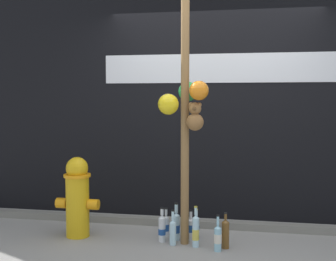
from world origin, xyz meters
TOP-DOWN VIEW (x-y plane):
  - ground_plane at (0.00, 0.00)m, footprint 14.00×14.00m
  - building_wall at (0.00, 1.32)m, footprint 10.00×0.21m
  - curb_strip at (0.00, 0.83)m, footprint 8.00×0.12m
  - memorial_post at (-0.19, 0.21)m, footprint 0.49×0.48m
  - fire_hydrant at (-1.35, 0.26)m, footprint 0.47×0.28m
  - bottle_0 at (-0.44, 0.25)m, footprint 0.08×0.08m
  - bottle_1 at (0.22, 0.16)m, footprint 0.07×0.07m
  - bottle_2 at (-0.43, 0.45)m, footprint 0.06×0.06m
  - bottle_3 at (0.15, 0.07)m, footprint 0.07×0.07m
  - bottle_4 at (-0.08, 0.15)m, footprint 0.07×0.07m
  - bottle_5 at (-0.11, 0.45)m, footprint 0.06×0.06m
  - bottle_6 at (-0.30, 0.32)m, footprint 0.07×0.07m
  - bottle_7 at (-0.15, 0.36)m, footprint 0.07×0.07m
  - bottle_8 at (-0.31, 0.17)m, footprint 0.07×0.07m
  - litter_0 at (-1.69, 0.88)m, footprint 0.13×0.12m

SIDE VIEW (x-z plane):
  - ground_plane at x=0.00m, z-range 0.00..0.00m
  - litter_0 at x=-1.69m, z-range 0.00..0.01m
  - curb_strip at x=0.00m, z-range 0.00..0.08m
  - bottle_2 at x=-0.43m, z-range -0.04..0.26m
  - bottle_5 at x=-0.11m, z-range -0.03..0.27m
  - bottle_7 at x=-0.15m, z-range -0.03..0.28m
  - bottle_3 at x=0.15m, z-range -0.04..0.31m
  - bottle_0 at x=-0.44m, z-range -0.04..0.32m
  - bottle_8 at x=-0.31m, z-range -0.04..0.32m
  - bottle_1 at x=0.22m, z-range -0.03..0.33m
  - bottle_6 at x=-0.30m, z-range -0.04..0.35m
  - bottle_4 at x=-0.08m, z-range -0.05..0.36m
  - fire_hydrant at x=-1.35m, z-range 0.00..0.85m
  - memorial_post at x=-0.19m, z-range 0.24..3.15m
  - building_wall at x=0.00m, z-range 0.00..3.51m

